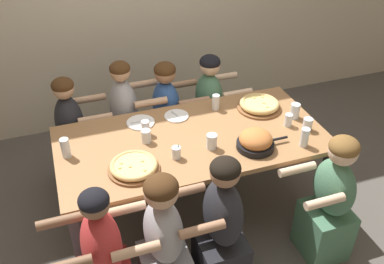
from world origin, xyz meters
TOP-DOWN VIEW (x-y plane):
  - ground_plane at (0.00, 0.00)m, footprint 18.00×18.00m
  - dining_table at (0.00, 0.00)m, footprint 2.03×0.99m
  - pizza_board_main at (0.67, 0.21)m, footprint 0.37×0.37m
  - pizza_board_second at (-0.50, -0.23)m, footprint 0.36×0.36m
  - skillet_bowl at (0.40, -0.27)m, footprint 0.40×0.28m
  - empty_plate_a at (-0.32, 0.32)m, footprint 0.22×0.22m
  - empty_plate_b at (-0.02, 0.32)m, footprint 0.20×0.20m
  - cocktail_glass_blue at (-0.19, -0.20)m, footprint 0.07×0.07m
  - drinking_glass_a at (-0.92, 0.07)m, footprint 0.06×0.06m
  - drinking_glass_b at (0.88, -0.19)m, footprint 0.07×0.07m
  - drinking_glass_c at (0.09, -0.17)m, footprint 0.08×0.08m
  - drinking_glass_d at (0.87, -0.01)m, footprint 0.07×0.07m
  - drinking_glass_e at (-0.34, 0.06)m, footprint 0.07×0.07m
  - drinking_glass_f at (-0.32, 0.16)m, footprint 0.06×0.06m
  - drinking_glass_g at (0.77, -0.09)m, footprint 0.06×0.06m
  - drinking_glass_h at (0.32, 0.32)m, footprint 0.06×0.06m
  - drinking_glass_i at (0.74, -0.37)m, footprint 0.06×0.06m
  - diner_near_left at (-0.82, -0.72)m, footprint 0.51×0.40m
  - diner_far_center at (0.01, 0.72)m, footprint 0.51×0.40m
  - diner_near_center at (-0.04, -0.72)m, footprint 0.51×0.40m
  - diner_near_right at (0.80, -0.72)m, footprint 0.51×0.40m
  - diner_far_midleft at (-0.38, 0.72)m, footprint 0.51×0.40m
  - diner_far_left at (-0.85, 0.72)m, footprint 0.51×0.40m
  - diner_far_midright at (0.42, 0.72)m, footprint 0.51×0.40m
  - diner_near_midleft at (-0.44, -0.72)m, footprint 0.51×0.40m

SIDE VIEW (x-z plane):
  - ground_plane at x=0.00m, z-range 0.00..0.00m
  - diner_far_left at x=-0.85m, z-range -0.05..1.02m
  - diner_near_left at x=-0.82m, z-range -0.06..1.03m
  - diner_far_center at x=0.01m, z-range -0.05..1.03m
  - diner_far_midright at x=0.42m, z-range -0.05..1.03m
  - diner_near_right at x=0.80m, z-range -0.04..1.03m
  - diner_near_midleft at x=-0.44m, z-range -0.04..1.05m
  - diner_near_center at x=-0.04m, z-range -0.05..1.06m
  - diner_far_midleft at x=-0.38m, z-range -0.06..1.09m
  - dining_table at x=0.00m, z-range 0.31..1.09m
  - empty_plate_a at x=-0.32m, z-range 0.78..0.79m
  - empty_plate_b at x=-0.02m, z-range 0.78..0.79m
  - pizza_board_second at x=-0.50m, z-range 0.78..0.84m
  - pizza_board_main at x=0.67m, z-range 0.78..0.85m
  - cocktail_glass_blue at x=-0.19m, z-range 0.76..0.88m
  - drinking_glass_b at x=0.88m, z-range 0.77..0.87m
  - drinking_glass_g at x=0.77m, z-range 0.77..0.87m
  - drinking_glass_e at x=-0.34m, z-range 0.78..0.88m
  - drinking_glass_c at x=0.09m, z-range 0.77..0.89m
  - drinking_glass_f at x=-0.32m, z-range 0.77..0.89m
  - drinking_glass_d at x=0.87m, z-range 0.77..0.90m
  - drinking_glass_h at x=0.32m, z-range 0.77..0.90m
  - skillet_bowl at x=0.40m, z-range 0.77..0.91m
  - drinking_glass_i at x=0.74m, z-range 0.77..0.92m
  - drinking_glass_a at x=-0.92m, z-range 0.77..0.92m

